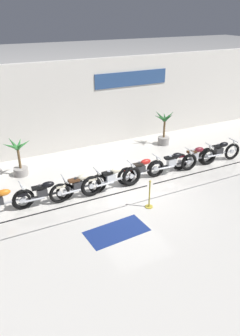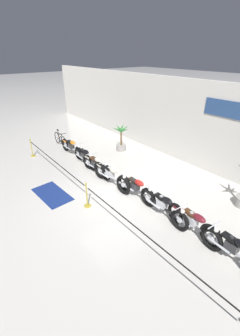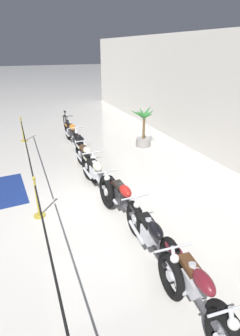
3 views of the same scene
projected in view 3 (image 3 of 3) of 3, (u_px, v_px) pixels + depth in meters
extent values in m
plane|color=silver|center=(87.00, 208.00, 6.55)|extent=(120.00, 120.00, 0.00)
torus|color=black|center=(77.00, 142.00, 10.02)|extent=(0.76, 0.13, 0.76)
torus|color=black|center=(68.00, 131.00, 11.33)|extent=(0.76, 0.13, 0.76)
cylinder|color=silver|center=(77.00, 142.00, 10.02)|extent=(0.18, 0.08, 0.18)
cylinder|color=silver|center=(68.00, 131.00, 11.33)|extent=(0.18, 0.08, 0.18)
cylinder|color=silver|center=(77.00, 135.00, 9.82)|extent=(0.30, 0.06, 0.59)
cube|color=#2D2D30|center=(72.00, 132.00, 10.65)|extent=(0.36, 0.23, 0.26)
cylinder|color=#2D2D30|center=(71.00, 127.00, 10.53)|extent=(0.18, 0.11, 0.24)
cylinder|color=#2D2D30|center=(71.00, 127.00, 10.60)|extent=(0.18, 0.11, 0.24)
cylinder|color=silver|center=(67.00, 134.00, 10.91)|extent=(0.70, 0.08, 0.07)
cube|color=#ADAFB5|center=(72.00, 136.00, 10.66)|extent=(1.25, 0.08, 0.06)
ellipsoid|color=orange|center=(72.00, 127.00, 10.34)|extent=(0.46, 0.23, 0.22)
cube|color=black|center=(70.00, 126.00, 10.66)|extent=(0.40, 0.21, 0.09)
cube|color=orange|center=(68.00, 125.00, 11.17)|extent=(0.32, 0.17, 0.08)
cylinder|color=silver|center=(76.00, 128.00, 9.80)|extent=(0.05, 0.62, 0.04)
sphere|color=silver|center=(77.00, 132.00, 9.80)|extent=(0.14, 0.14, 0.14)
torus|color=black|center=(85.00, 157.00, 8.79)|extent=(0.67, 0.12, 0.66)
torus|color=black|center=(76.00, 142.00, 10.10)|extent=(0.67, 0.12, 0.66)
cylinder|color=silver|center=(85.00, 157.00, 8.79)|extent=(0.16, 0.09, 0.16)
cylinder|color=silver|center=(76.00, 142.00, 10.10)|extent=(0.16, 0.09, 0.16)
cylinder|color=silver|center=(85.00, 150.00, 8.59)|extent=(0.30, 0.07, 0.59)
cube|color=#2D2D30|center=(80.00, 144.00, 9.42)|extent=(0.37, 0.23, 0.26)
cylinder|color=#2D2D30|center=(80.00, 139.00, 9.30)|extent=(0.18, 0.12, 0.24)
cylinder|color=#2D2D30|center=(79.00, 139.00, 9.37)|extent=(0.18, 0.12, 0.24)
cylinder|color=silver|center=(75.00, 146.00, 9.69)|extent=(0.70, 0.09, 0.07)
cube|color=#47474C|center=(80.00, 149.00, 9.43)|extent=(1.23, 0.10, 0.06)
ellipsoid|color=black|center=(81.00, 139.00, 9.11)|extent=(0.47, 0.23, 0.22)
cube|color=black|center=(79.00, 138.00, 9.44)|extent=(0.41, 0.21, 0.09)
cube|color=black|center=(76.00, 137.00, 9.95)|extent=(0.32, 0.17, 0.08)
cylinder|color=silver|center=(84.00, 141.00, 8.57)|extent=(0.06, 0.62, 0.04)
sphere|color=silver|center=(85.00, 146.00, 8.56)|extent=(0.14, 0.14, 0.14)
torus|color=black|center=(94.00, 170.00, 7.69)|extent=(0.77, 0.14, 0.76)
torus|color=black|center=(80.00, 153.00, 8.93)|extent=(0.77, 0.14, 0.76)
cylinder|color=silver|center=(94.00, 170.00, 7.69)|extent=(0.18, 0.09, 0.18)
cylinder|color=silver|center=(80.00, 153.00, 8.93)|extent=(0.18, 0.09, 0.18)
cylinder|color=silver|center=(94.00, 163.00, 7.50)|extent=(0.30, 0.07, 0.59)
cube|color=#2D2D30|center=(85.00, 156.00, 8.28)|extent=(0.37, 0.23, 0.26)
cylinder|color=#2D2D30|center=(86.00, 151.00, 8.17)|extent=(0.18, 0.12, 0.24)
cylinder|color=#2D2D30|center=(85.00, 150.00, 8.24)|extent=(0.18, 0.12, 0.24)
cylinder|color=silver|center=(79.00, 157.00, 8.54)|extent=(0.70, 0.09, 0.07)
cube|color=#ADAFB5|center=(86.00, 161.00, 8.30)|extent=(1.19, 0.10, 0.06)
ellipsoid|color=beige|center=(87.00, 151.00, 7.98)|extent=(0.47, 0.23, 0.22)
cube|color=#4C2D19|center=(84.00, 148.00, 8.30)|extent=(0.41, 0.21, 0.09)
cube|color=beige|center=(80.00, 146.00, 8.77)|extent=(0.32, 0.17, 0.08)
cylinder|color=silver|center=(93.00, 153.00, 7.48)|extent=(0.05, 0.62, 0.04)
sphere|color=silver|center=(94.00, 158.00, 7.47)|extent=(0.14, 0.14, 0.14)
torus|color=black|center=(107.00, 192.00, 6.49)|extent=(0.82, 0.16, 0.82)
torus|color=black|center=(87.00, 166.00, 7.90)|extent=(0.82, 0.16, 0.82)
cylinder|color=silver|center=(107.00, 192.00, 6.49)|extent=(0.19, 0.08, 0.19)
cylinder|color=silver|center=(87.00, 166.00, 7.90)|extent=(0.19, 0.08, 0.19)
cylinder|color=silver|center=(108.00, 183.00, 6.29)|extent=(0.30, 0.06, 0.59)
cube|color=silver|center=(95.00, 172.00, 7.17)|extent=(0.36, 0.23, 0.26)
cylinder|color=silver|center=(95.00, 166.00, 7.05)|extent=(0.18, 0.11, 0.24)
cylinder|color=silver|center=(94.00, 165.00, 7.12)|extent=(0.18, 0.11, 0.24)
cylinder|color=silver|center=(87.00, 173.00, 7.43)|extent=(0.70, 0.08, 0.07)
cube|color=#ADAFB5|center=(96.00, 177.00, 7.19)|extent=(1.36, 0.09, 0.06)
ellipsoid|color=beige|center=(97.00, 166.00, 6.87)|extent=(0.46, 0.23, 0.22)
cube|color=black|center=(93.00, 163.00, 7.19)|extent=(0.40, 0.21, 0.09)
cube|color=beige|center=(87.00, 158.00, 7.74)|extent=(0.32, 0.17, 0.08)
cylinder|color=silver|center=(106.00, 172.00, 6.27)|extent=(0.05, 0.62, 0.04)
sphere|color=silver|center=(107.00, 178.00, 6.27)|extent=(0.14, 0.14, 0.14)
torus|color=black|center=(135.00, 220.00, 5.51)|extent=(0.74, 0.14, 0.73)
torus|color=black|center=(111.00, 189.00, 6.69)|extent=(0.74, 0.14, 0.73)
cylinder|color=silver|center=(135.00, 220.00, 5.51)|extent=(0.17, 0.08, 0.17)
cylinder|color=silver|center=(111.00, 189.00, 6.69)|extent=(0.17, 0.08, 0.17)
cylinder|color=silver|center=(137.00, 211.00, 5.31)|extent=(0.30, 0.06, 0.59)
cube|color=#2D2D30|center=(121.00, 196.00, 6.07)|extent=(0.36, 0.22, 0.26)
cylinder|color=#2D2D30|center=(122.00, 189.00, 5.96)|extent=(0.18, 0.11, 0.24)
cylinder|color=#2D2D30|center=(121.00, 188.00, 6.03)|extent=(0.18, 0.11, 0.24)
cylinder|color=silver|center=(111.00, 196.00, 6.34)|extent=(0.70, 0.08, 0.07)
cube|color=#47474C|center=(122.00, 202.00, 6.09)|extent=(1.13, 0.07, 0.06)
ellipsoid|color=#B21E19|center=(125.00, 191.00, 5.77)|extent=(0.46, 0.23, 0.22)
cube|color=black|center=(119.00, 185.00, 6.09)|extent=(0.40, 0.20, 0.09)
cube|color=#B21E19|center=(112.00, 181.00, 6.54)|extent=(0.32, 0.16, 0.08)
cylinder|color=silver|center=(135.00, 197.00, 5.29)|extent=(0.04, 0.62, 0.04)
sphere|color=silver|center=(137.00, 205.00, 5.28)|extent=(0.14, 0.14, 0.14)
torus|color=black|center=(171.00, 276.00, 4.15)|extent=(0.76, 0.18, 0.75)
torus|color=black|center=(135.00, 218.00, 5.55)|extent=(0.76, 0.18, 0.75)
cylinder|color=silver|center=(171.00, 276.00, 4.15)|extent=(0.18, 0.09, 0.18)
cylinder|color=silver|center=(135.00, 218.00, 5.55)|extent=(0.18, 0.09, 0.18)
cylinder|color=silver|center=(175.00, 266.00, 3.95)|extent=(0.31, 0.08, 0.59)
cube|color=silver|center=(149.00, 234.00, 4.82)|extent=(0.37, 0.25, 0.26)
cylinder|color=silver|center=(151.00, 227.00, 4.70)|extent=(0.19, 0.12, 0.24)
cylinder|color=silver|center=(149.00, 224.00, 4.78)|extent=(0.19, 0.12, 0.24)
cylinder|color=silver|center=(136.00, 232.00, 5.10)|extent=(0.70, 0.12, 0.07)
cube|color=black|center=(150.00, 242.00, 4.84)|extent=(1.30, 0.15, 0.06)
ellipsoid|color=black|center=(155.00, 230.00, 4.52)|extent=(0.47, 0.25, 0.22)
cube|color=black|center=(147.00, 220.00, 4.84)|extent=(0.41, 0.23, 0.09)
cube|color=black|center=(136.00, 209.00, 5.39)|extent=(0.33, 0.18, 0.08)
cylinder|color=silver|center=(173.00, 248.00, 3.93)|extent=(0.08, 0.62, 0.04)
sphere|color=silver|center=(175.00, 259.00, 3.92)|extent=(0.14, 0.14, 0.14)
torus|color=black|center=(171.00, 258.00, 4.49)|extent=(0.76, 0.20, 0.75)
cylinder|color=silver|center=(171.00, 258.00, 4.49)|extent=(0.18, 0.10, 0.17)
cylinder|color=silver|center=(233.00, 333.00, 3.03)|extent=(0.31, 0.08, 0.59)
cube|color=silver|center=(193.00, 283.00, 3.83)|extent=(0.38, 0.25, 0.26)
cylinder|color=silver|center=(196.00, 275.00, 3.71)|extent=(0.19, 0.13, 0.24)
cylinder|color=silver|center=(193.00, 270.00, 3.79)|extent=(0.19, 0.13, 0.24)
cylinder|color=silver|center=(174.00, 276.00, 4.12)|extent=(0.70, 0.13, 0.07)
cube|color=#47474C|center=(193.00, 292.00, 3.85)|extent=(1.16, 0.17, 0.06)
ellipsoid|color=maroon|center=(204.00, 282.00, 3.52)|extent=(0.48, 0.26, 0.22)
cube|color=#4C2D19|center=(190.00, 265.00, 3.85)|extent=(0.42, 0.24, 0.09)
cube|color=maroon|center=(174.00, 249.00, 4.34)|extent=(0.33, 0.19, 0.08)
cylinder|color=silver|center=(231.00, 309.00, 3.01)|extent=(0.09, 0.62, 0.04)
sphere|color=silver|center=(234.00, 324.00, 3.00)|extent=(0.14, 0.14, 0.14)
torus|color=black|center=(224.00, 331.00, 3.32)|extent=(0.79, 0.19, 0.78)
cylinder|color=silver|center=(224.00, 331.00, 3.32)|extent=(0.19, 0.10, 0.18)
cube|color=black|center=(231.00, 320.00, 3.16)|extent=(0.33, 0.19, 0.08)
torus|color=black|center=(69.00, 128.00, 11.78)|extent=(0.74, 0.07, 0.74)
torus|color=black|center=(65.00, 122.00, 12.65)|extent=(0.74, 0.07, 0.74)
cylinder|color=black|center=(66.00, 121.00, 12.08)|extent=(0.60, 0.06, 0.43)
cylinder|color=black|center=(66.00, 116.00, 12.04)|extent=(0.55, 0.05, 0.04)
cylinder|color=black|center=(65.00, 118.00, 12.26)|extent=(0.15, 0.04, 0.55)
cube|color=black|center=(65.00, 112.00, 12.18)|extent=(0.18, 0.09, 0.05)
cylinder|color=black|center=(66.00, 123.00, 12.48)|extent=(0.46, 0.04, 0.03)
cylinder|color=black|center=(67.00, 116.00, 11.62)|extent=(0.04, 0.48, 0.03)
cylinder|color=black|center=(67.00, 126.00, 12.32)|extent=(0.12, 0.05, 0.12)
cylinder|color=gray|center=(143.00, 142.00, 10.64)|extent=(0.59, 0.59, 0.32)
cylinder|color=brown|center=(144.00, 128.00, 10.39)|extent=(0.10, 0.10, 0.90)
cone|color=#337F38|center=(148.00, 115.00, 9.96)|extent=(0.64, 0.26, 0.37)
cone|color=#337F38|center=(149.00, 114.00, 10.09)|extent=(0.41, 0.45, 0.48)
cone|color=#337F38|center=(147.00, 111.00, 10.30)|extent=(0.42, 0.54, 0.55)
cone|color=#337F38|center=(142.00, 112.00, 10.37)|extent=(0.64, 0.21, 0.40)
cone|color=#337F38|center=(138.00, 114.00, 10.16)|extent=(0.34, 0.64, 0.47)
cone|color=#337F38|center=(141.00, 114.00, 10.03)|extent=(0.32, 0.50, 0.47)
cylinder|color=gold|center=(24.00, 141.00, 11.26)|extent=(0.28, 0.28, 0.03)
cylinder|color=gold|center=(22.00, 130.00, 11.06)|extent=(0.05, 0.05, 0.95)
sphere|color=gold|center=(20.00, 118.00, 10.84)|extent=(0.08, 0.08, 0.08)
cylinder|color=black|center=(26.00, 143.00, 8.39)|extent=(5.70, 0.04, 0.04)
cylinder|color=black|center=(59.00, 296.00, 3.22)|extent=(6.08, 0.04, 0.04)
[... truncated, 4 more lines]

